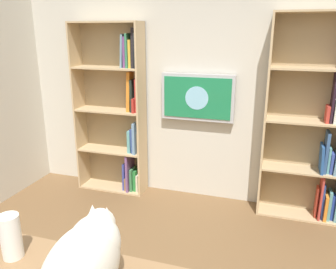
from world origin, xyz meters
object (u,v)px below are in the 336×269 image
Objects in this scene: bookshelf_left at (318,126)px; bookshelf_right at (118,113)px; wall_mounted_tv at (197,98)px; cat at (86,260)px; paper_towel_roll at (11,236)px.

bookshelf_left is 2.24m from bookshelf_right.
bookshelf_right is 0.99m from wall_mounted_tv.
wall_mounted_tv is at bearing -175.41° from bookshelf_right.
bookshelf_right is 2.74m from cat.
paper_towel_roll is at bearing -14.44° from cat.
cat is 2.55× the size of paper_towel_roll.
bookshelf_left is 2.95m from paper_towel_roll.
bookshelf_right is (2.24, -0.00, -0.03)m from bookshelf_left.
paper_towel_roll is at bearing 53.92° from bookshelf_left.
bookshelf_left reaches higher than cat.
bookshelf_right is 8.12× the size of paper_towel_roll.
bookshelf_left is at bearing 176.38° from wall_mounted_tv.
paper_towel_roll is at bearing 79.48° from wall_mounted_tv.
bookshelf_right is at bearing -0.09° from bookshelf_left.
paper_towel_roll is (1.73, 2.38, -0.13)m from bookshelf_left.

